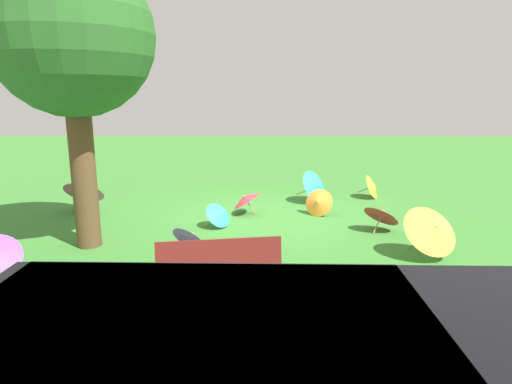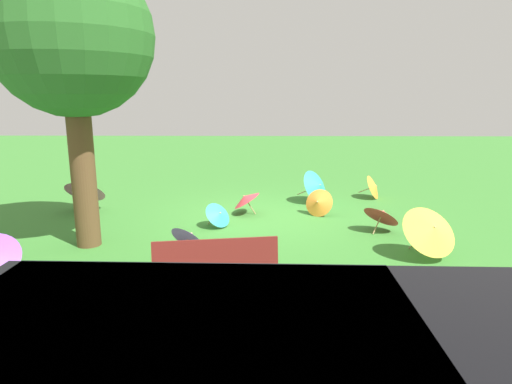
% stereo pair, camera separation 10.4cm
% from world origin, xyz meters
% --- Properties ---
extents(ground, '(40.00, 40.00, 0.00)m').
position_xyz_m(ground, '(0.00, 0.00, 0.00)').
color(ground, '#387A2D').
extents(park_bench, '(1.66, 0.73, 0.90)m').
position_xyz_m(park_bench, '(0.59, 4.07, 0.47)').
color(park_bench, maroon).
rests_on(park_bench, ground).
extents(shade_tree, '(2.72, 2.72, 5.02)m').
position_xyz_m(shade_tree, '(3.16, 1.89, 3.60)').
color(shade_tree, brown).
rests_on(shade_tree, ground).
extents(parasol_red_0, '(0.68, 0.71, 0.61)m').
position_xyz_m(parasol_red_0, '(0.38, -0.28, 0.37)').
color(parasol_red_0, tan).
rests_on(parasol_red_0, ground).
extents(parasol_purple_0, '(0.80, 0.75, 0.61)m').
position_xyz_m(parasol_purple_0, '(1.23, 2.32, 0.32)').
color(parasol_purple_0, tan).
rests_on(parasol_purple_0, ground).
extents(parasol_pink_1, '(1.02, 0.93, 0.88)m').
position_xyz_m(parasol_pink_1, '(4.16, -0.55, 0.52)').
color(parasol_pink_1, tan).
rests_on(parasol_pink_1, ground).
extents(parasol_orange_0, '(0.70, 0.76, 0.64)m').
position_xyz_m(parasol_orange_0, '(-2.97, -1.89, 0.32)').
color(parasol_orange_0, tan).
rests_on(parasol_orange_0, ground).
extents(parasol_yellow_1, '(1.14, 1.04, 0.92)m').
position_xyz_m(parasol_yellow_1, '(-2.80, 2.51, 0.52)').
color(parasol_yellow_1, tan).
rests_on(parasol_yellow_1, ground).
extents(parasol_teal_0, '(0.71, 0.73, 0.54)m').
position_xyz_m(parasol_teal_0, '(0.88, 0.76, 0.28)').
color(parasol_teal_0, tan).
rests_on(parasol_teal_0, ground).
extents(parasol_red_1, '(0.96, 0.96, 0.64)m').
position_xyz_m(parasol_red_1, '(-2.40, 0.99, 0.36)').
color(parasol_red_1, tan).
rests_on(parasol_red_1, ground).
extents(parasol_orange_1, '(0.74, 0.67, 0.63)m').
position_xyz_m(parasol_orange_1, '(-1.27, -0.15, 0.32)').
color(parasol_orange_1, tan).
rests_on(parasol_orange_1, ground).
extents(parasol_teal_1, '(0.98, 1.05, 0.87)m').
position_xyz_m(parasol_teal_1, '(-1.41, -1.41, 0.43)').
color(parasol_teal_1, tan).
rests_on(parasol_teal_1, ground).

